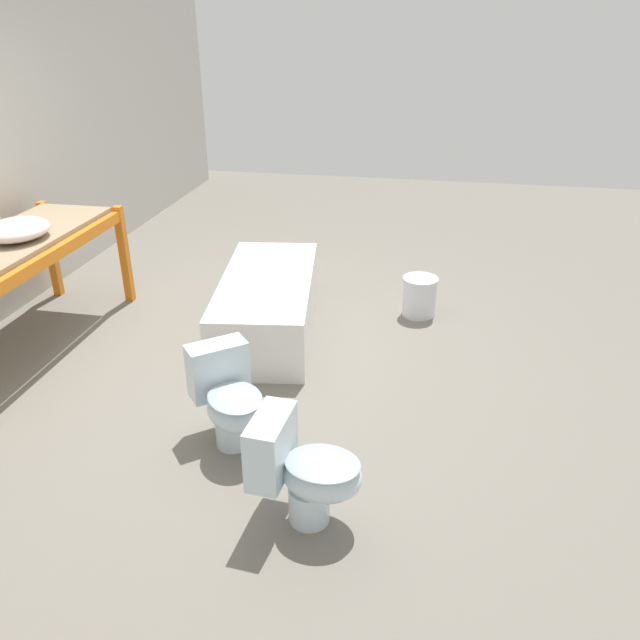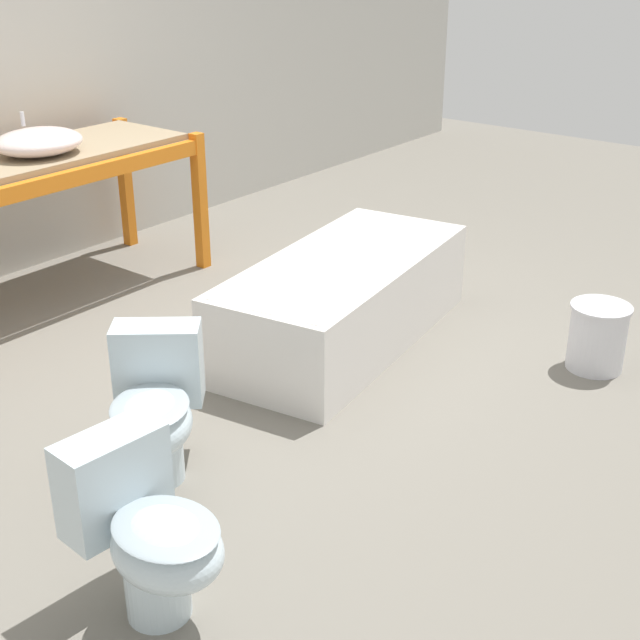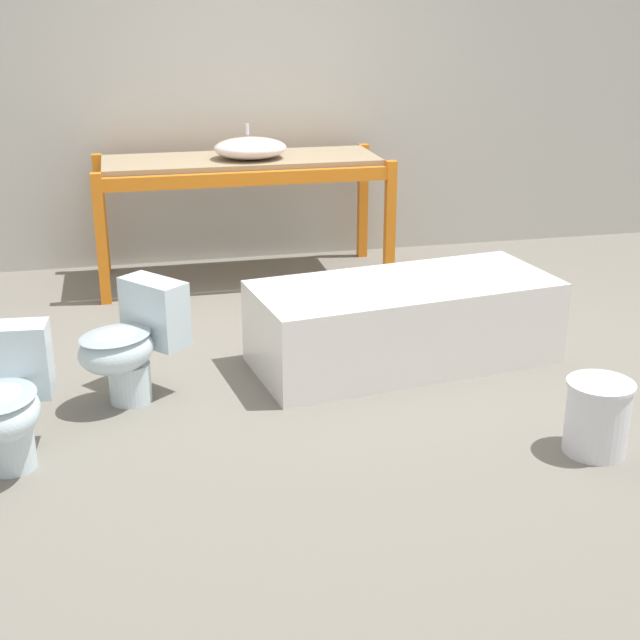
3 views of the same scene
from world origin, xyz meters
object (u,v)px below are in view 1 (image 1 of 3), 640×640
(toilet_near, at_px, (229,398))
(toilet_far, at_px, (304,469))
(sink_basin, at_px, (16,229))
(bathtub_main, at_px, (268,300))
(bucket_white, at_px, (419,296))

(toilet_near, height_order, toilet_far, same)
(sink_basin, bearing_deg, toilet_far, -120.78)
(bathtub_main, bearing_deg, toilet_far, -168.27)
(sink_basin, xyz_separation_m, bucket_white, (1.13, -2.94, -0.78))
(toilet_near, bearing_deg, bathtub_main, 57.00)
(sink_basin, distance_m, bathtub_main, 1.94)
(bathtub_main, height_order, bucket_white, bathtub_main)
(toilet_far, height_order, bucket_white, toilet_far)
(bathtub_main, distance_m, toilet_far, 2.20)
(sink_basin, bearing_deg, bucket_white, -68.97)
(toilet_far, relative_size, bucket_white, 1.74)
(toilet_far, bearing_deg, toilet_near, 50.85)
(bathtub_main, xyz_separation_m, toilet_far, (-2.07, -0.75, 0.05))
(sink_basin, bearing_deg, toilet_near, -115.80)
(sink_basin, distance_m, toilet_near, 2.20)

